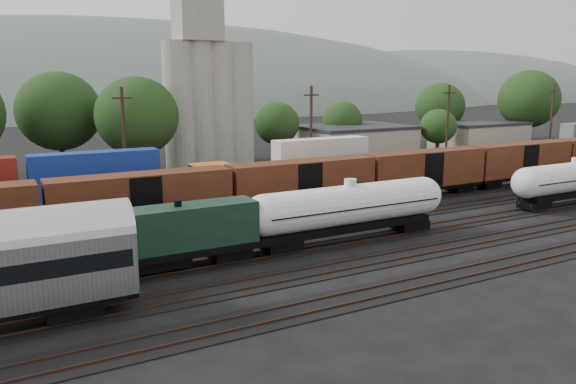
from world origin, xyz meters
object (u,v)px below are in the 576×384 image
tank_car_a (350,207)px  orange_locomotive (253,182)px  grain_silo (208,90)px  green_locomotive (132,238)px

tank_car_a → orange_locomotive: tank_car_a is taller
tank_car_a → grain_silo: size_ratio=0.63×
orange_locomotive → grain_silo: size_ratio=0.62×
tank_car_a → orange_locomotive: size_ratio=1.03×
orange_locomotive → grain_silo: (5.35, 26.00, 8.71)m
tank_car_a → grain_silo: bearing=84.4°
green_locomotive → orange_locomotive: 21.82m
green_locomotive → tank_car_a: (17.17, -0.00, 0.12)m
green_locomotive → tank_car_a: bearing=-0.0°
grain_silo → green_locomotive: bearing=-117.3°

